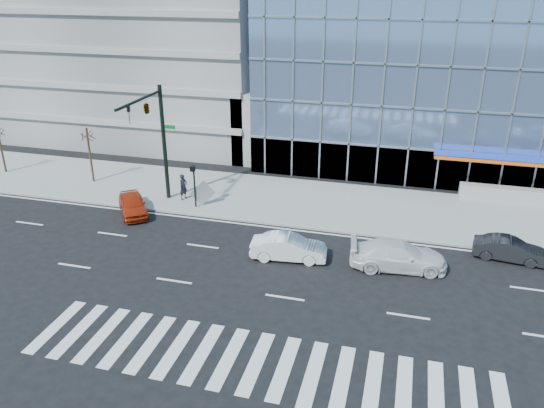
{
  "coord_description": "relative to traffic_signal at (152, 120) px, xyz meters",
  "views": [
    {
      "loc": [
        5.19,
        -25.74,
        14.87
      ],
      "look_at": [
        -2.55,
        3.0,
        1.86
      ],
      "focal_mm": 35.0,
      "sensor_mm": 36.0,
      "label": 1
    }
  ],
  "objects": [
    {
      "name": "ground",
      "position": [
        11.0,
        -4.57,
        -6.16
      ],
      "size": [
        160.0,
        160.0,
        0.0
      ],
      "primitive_type": "plane",
      "color": "black",
      "rests_on": "ground"
    },
    {
      "name": "sidewalk",
      "position": [
        11.0,
        3.43,
        -6.09
      ],
      "size": [
        120.0,
        8.0,
        0.15
      ],
      "primitive_type": "cube",
      "color": "gray",
      "rests_on": "ground"
    },
    {
      "name": "theatre_building",
      "position": [
        25.0,
        21.43,
        1.34
      ],
      "size": [
        42.0,
        26.0,
        15.0
      ],
      "primitive_type": "cube",
      "color": "#6F8CBA",
      "rests_on": "ground"
    },
    {
      "name": "parking_garage",
      "position": [
        -9.0,
        21.43,
        3.84
      ],
      "size": [
        24.0,
        24.0,
        20.0
      ],
      "primitive_type": "cube",
      "color": "gray",
      "rests_on": "ground"
    },
    {
      "name": "ramp_block",
      "position": [
        5.0,
        13.43,
        -3.16
      ],
      "size": [
        6.0,
        8.0,
        6.0
      ],
      "primitive_type": "cube",
      "color": "gray",
      "rests_on": "ground"
    },
    {
      "name": "traffic_signal",
      "position": [
        0.0,
        0.0,
        0.0
      ],
      "size": [
        1.14,
        5.74,
        8.0
      ],
      "color": "black",
      "rests_on": "sidewalk"
    },
    {
      "name": "ped_signal_post",
      "position": [
        2.5,
        0.37,
        -4.02
      ],
      "size": [
        0.3,
        0.33,
        3.0
      ],
      "color": "black",
      "rests_on": "sidewalk"
    },
    {
      "name": "street_tree_near",
      "position": [
        -7.0,
        2.93,
        -2.39
      ],
      "size": [
        1.1,
        1.1,
        4.23
      ],
      "color": "#332319",
      "rests_on": "sidewalk"
    },
    {
      "name": "white_suv",
      "position": [
        16.26,
        -4.13,
        -5.41
      ],
      "size": [
        5.45,
        2.81,
        1.51
      ],
      "primitive_type": "imported",
      "rotation": [
        0.0,
        0.0,
        1.71
      ],
      "color": "white",
      "rests_on": "ground"
    },
    {
      "name": "white_sedan",
      "position": [
        10.26,
        -4.68,
        -5.46
      ],
      "size": [
        4.42,
        1.98,
        1.41
      ],
      "primitive_type": "imported",
      "rotation": [
        0.0,
        0.0,
        1.69
      ],
      "color": "white",
      "rests_on": "ground"
    },
    {
      "name": "dark_sedan",
      "position": [
        22.26,
        -1.57,
        -5.52
      ],
      "size": [
        4.03,
        1.8,
        1.28
      ],
      "primitive_type": "imported",
      "rotation": [
        0.0,
        0.0,
        1.46
      ],
      "color": "black",
      "rests_on": "ground"
    },
    {
      "name": "red_sedan",
      "position": [
        -1.23,
        -1.45,
        -5.48
      ],
      "size": [
        3.65,
        4.2,
        1.37
      ],
      "primitive_type": "imported",
      "rotation": [
        0.0,
        0.0,
        0.62
      ],
      "color": "#AD290D",
      "rests_on": "ground"
    },
    {
      "name": "pedestrian",
      "position": [
        1.18,
        1.46,
        -5.09
      ],
      "size": [
        0.65,
        0.79,
        1.85
      ],
      "primitive_type": "imported",
      "rotation": [
        0.0,
        0.0,
        1.22
      ],
      "color": "black",
      "rests_on": "sidewalk"
    },
    {
      "name": "tilted_panel",
      "position": [
        2.9,
        0.77,
        -5.1
      ],
      "size": [
        1.49,
        1.16,
        1.82
      ],
      "primitive_type": "cube",
      "rotation": [
        0.0,
        0.91,
        0.65
      ],
      "color": "#A3A3A3",
      "rests_on": "sidewalk"
    }
  ]
}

